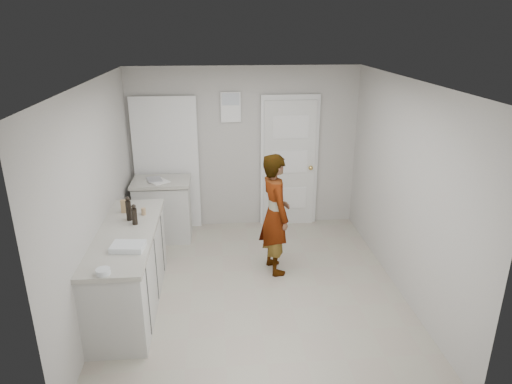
{
  "coord_description": "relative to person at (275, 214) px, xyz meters",
  "views": [
    {
      "loc": [
        -0.41,
        -4.84,
        3.06
      ],
      "look_at": [
        0.04,
        0.4,
        1.12
      ],
      "focal_mm": 32.0,
      "sensor_mm": 36.0,
      "label": 1
    }
  ],
  "objects": [
    {
      "name": "egg_bowl",
      "position": [
        -1.77,
        -1.56,
        0.16
      ],
      "size": [
        0.13,
        0.13,
        0.05
      ],
      "color": "silver",
      "rests_on": "main_counter"
    },
    {
      "name": "cake_mix_box",
      "position": [
        -1.83,
        -0.1,
        0.21
      ],
      "size": [
        0.1,
        0.05,
        0.16
      ],
      "primitive_type": "cube",
      "rotation": [
        0.0,
        0.0,
        -0.01
      ],
      "color": "olive",
      "rests_on": "main_counter"
    },
    {
      "name": "papers",
      "position": [
        -1.58,
        1.05,
        0.14
      ],
      "size": [
        0.37,
        0.38,
        0.01
      ],
      "primitive_type": "cube",
      "rotation": [
        0.0,
        0.0,
        0.63
      ],
      "color": "white",
      "rests_on": "side_counter"
    },
    {
      "name": "room_shell",
      "position": [
        -0.47,
        1.5,
        0.23
      ],
      "size": [
        4.0,
        4.0,
        4.0
      ],
      "color": "#ADAAA4",
      "rests_on": "ground"
    },
    {
      "name": "oil_cruet_a",
      "position": [
        -1.66,
        -0.46,
        0.25
      ],
      "size": [
        0.06,
        0.06,
        0.24
      ],
      "color": "black",
      "rests_on": "main_counter"
    },
    {
      "name": "oil_cruet_b",
      "position": [
        -1.75,
        -0.33,
        0.27
      ],
      "size": [
        0.06,
        0.06,
        0.29
      ],
      "color": "black",
      "rests_on": "main_counter"
    },
    {
      "name": "baking_dish",
      "position": [
        -1.63,
        -1.08,
        0.16
      ],
      "size": [
        0.35,
        0.26,
        0.06
      ],
      "rotation": [
        0.0,
        0.0,
        -0.11
      ],
      "color": "silver",
      "rests_on": "main_counter"
    },
    {
      "name": "side_counter",
      "position": [
        -1.54,
        1.09,
        -0.37
      ],
      "size": [
        0.84,
        0.61,
        0.93
      ],
      "color": "beige",
      "rests_on": "ground"
    },
    {
      "name": "person",
      "position": [
        0.0,
        0.0,
        0.0
      ],
      "size": [
        0.5,
        0.65,
        1.59
      ],
      "primitive_type": "imported",
      "rotation": [
        0.0,
        0.0,
        1.8
      ],
      "color": "silver",
      "rests_on": "ground"
    },
    {
      "name": "spice_jar",
      "position": [
        -1.61,
        -0.19,
        0.17
      ],
      "size": [
        0.05,
        0.05,
        0.08
      ],
      "primitive_type": "cylinder",
      "color": "#A3825D",
      "rests_on": "main_counter"
    },
    {
      "name": "main_counter",
      "position": [
        -1.74,
        -0.66,
        -0.37
      ],
      "size": [
        0.64,
        1.96,
        0.93
      ],
      "color": "beige",
      "rests_on": "ground"
    },
    {
      "name": "ground",
      "position": [
        -0.29,
        -0.46,
        -0.79
      ],
      "size": [
        4.0,
        4.0,
        0.0
      ],
      "primitive_type": "plane",
      "color": "#A99E8E",
      "rests_on": "ground"
    }
  ]
}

